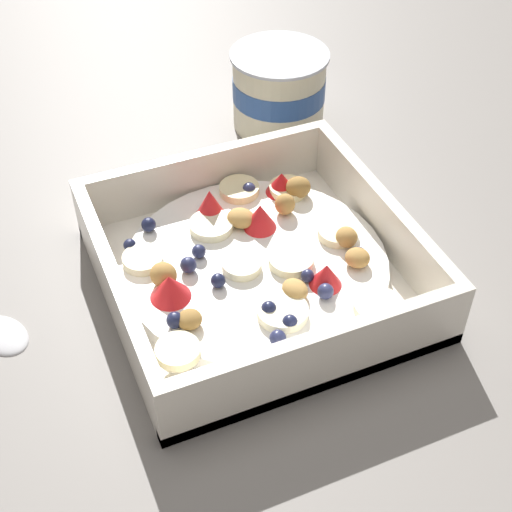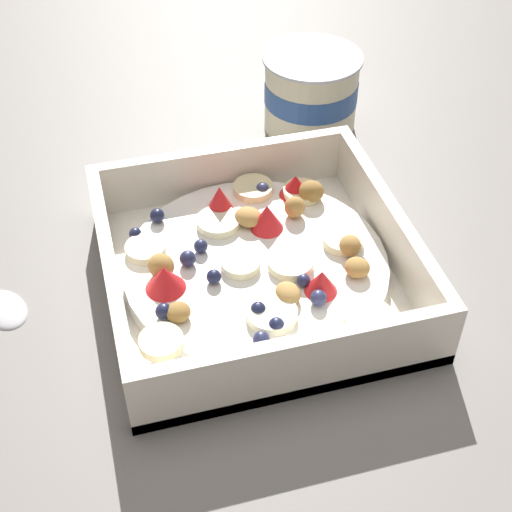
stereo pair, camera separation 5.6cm
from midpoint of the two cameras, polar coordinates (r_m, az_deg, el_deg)
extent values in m
plane|color=gray|center=(0.59, -4.30, -1.97)|extent=(2.40, 2.40, 0.00)
cube|color=white|center=(0.58, -2.78, -1.93)|extent=(0.23, 0.23, 0.01)
cube|color=white|center=(0.49, 1.73, -8.31)|extent=(0.23, 0.01, 0.06)
cube|color=white|center=(0.64, -6.35, 5.89)|extent=(0.23, 0.01, 0.06)
cube|color=white|center=(0.55, -13.61, -3.34)|extent=(0.01, 0.21, 0.06)
cube|color=white|center=(0.60, 6.97, 2.54)|extent=(0.01, 0.21, 0.06)
cylinder|color=white|center=(0.57, -2.82, -1.07)|extent=(0.20, 0.20, 0.01)
cylinder|color=beige|center=(0.51, -9.26, -7.44)|extent=(0.04, 0.04, 0.01)
cylinder|color=#F4EAB7|center=(0.59, 3.63, 1.70)|extent=(0.04, 0.04, 0.01)
cylinder|color=#F7EFC6|center=(0.56, -3.51, -0.70)|extent=(0.03, 0.03, 0.01)
cylinder|color=beige|center=(0.63, -0.07, 5.11)|extent=(0.04, 0.04, 0.01)
cylinder|color=#F7EFC6|center=(0.56, -0.12, -0.44)|extent=(0.05, 0.05, 0.01)
cylinder|color=#F7EFC6|center=(0.53, 6.44, -4.07)|extent=(0.05, 0.05, 0.01)
cylinder|color=beige|center=(0.63, -3.87, 5.07)|extent=(0.05, 0.05, 0.01)
cylinder|color=#F7EFC6|center=(0.60, -6.19, 2.23)|extent=(0.05, 0.05, 0.01)
cylinder|color=#F7EFC6|center=(0.57, -11.53, -0.39)|extent=(0.04, 0.04, 0.01)
cylinder|color=#F7EFC6|center=(0.52, -1.00, -4.48)|extent=(0.05, 0.05, 0.01)
cone|color=red|center=(0.60, -6.05, 4.01)|extent=(0.04, 0.04, 0.03)
cone|color=red|center=(0.54, 2.50, -1.62)|extent=(0.03, 0.03, 0.02)
cone|color=red|center=(0.59, -2.42, 2.95)|extent=(0.03, 0.03, 0.02)
cone|color=red|center=(0.62, -0.60, 5.58)|extent=(0.04, 0.04, 0.02)
cone|color=red|center=(0.54, -9.66, -2.51)|extent=(0.04, 0.04, 0.02)
sphere|color=#191E3D|center=(0.52, -9.38, -5.08)|extent=(0.01, 0.01, 0.01)
sphere|color=#191E3D|center=(0.51, -0.49, -5.30)|extent=(0.01, 0.01, 0.01)
sphere|color=#191E3D|center=(0.60, -10.98, 2.28)|extent=(0.01, 0.01, 0.01)
sphere|color=#191E3D|center=(0.57, 5.18, 0.07)|extent=(0.01, 0.01, 0.01)
sphere|color=navy|center=(0.63, -3.12, 5.10)|extent=(0.01, 0.01, 0.01)
sphere|color=navy|center=(0.53, 2.42, -2.89)|extent=(0.01, 0.01, 0.01)
sphere|color=#23284C|center=(0.55, 1.08, -1.68)|extent=(0.01, 0.01, 0.01)
sphere|color=#23284C|center=(0.56, -8.27, -0.51)|extent=(0.01, 0.01, 0.01)
sphere|color=#23284C|center=(0.57, -7.27, 0.23)|extent=(0.01, 0.01, 0.01)
sphere|color=#191E3D|center=(0.55, -5.90, -2.04)|extent=(0.01, 0.01, 0.01)
sphere|color=#191E3D|center=(0.59, -12.46, 0.70)|extent=(0.01, 0.01, 0.01)
sphere|color=#23284C|center=(0.51, -1.51, -6.52)|extent=(0.01, 0.01, 0.01)
sphere|color=#191E3D|center=(0.52, -1.77, -4.14)|extent=(0.01, 0.01, 0.01)
ellipsoid|color=olive|center=(0.52, -8.26, -5.02)|extent=(0.02, 0.02, 0.01)
ellipsoid|color=tan|center=(0.59, -3.87, 2.83)|extent=(0.03, 0.03, 0.01)
ellipsoid|color=olive|center=(0.62, 0.69, 5.23)|extent=(0.02, 0.02, 0.02)
ellipsoid|color=tan|center=(0.54, 0.04, -2.76)|extent=(0.02, 0.02, 0.01)
ellipsoid|color=#AD7F42|center=(0.55, -10.09, -1.58)|extent=(0.03, 0.03, 0.02)
ellipsoid|color=#AD7F42|center=(0.56, 5.03, -0.27)|extent=(0.03, 0.03, 0.01)
ellipsoid|color=#AD7F42|center=(0.60, -0.41, 3.91)|extent=(0.02, 0.02, 0.02)
ellipsoid|color=#AD7F42|center=(0.58, 4.26, 1.34)|extent=(0.02, 0.02, 0.02)
ellipsoid|color=silver|center=(0.58, -21.76, -5.61)|extent=(0.05, 0.06, 0.01)
cylinder|color=beige|center=(0.74, -0.44, 12.56)|extent=(0.09, 0.09, 0.07)
cylinder|color=#2D5193|center=(0.74, -0.44, 12.81)|extent=(0.09, 0.09, 0.02)
cylinder|color=#B7BCC6|center=(0.72, -0.45, 15.22)|extent=(0.10, 0.10, 0.00)
camera|label=1|loc=(0.03, -92.87, -2.68)|focal=51.74mm
camera|label=2|loc=(0.03, 87.13, 2.68)|focal=51.74mm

